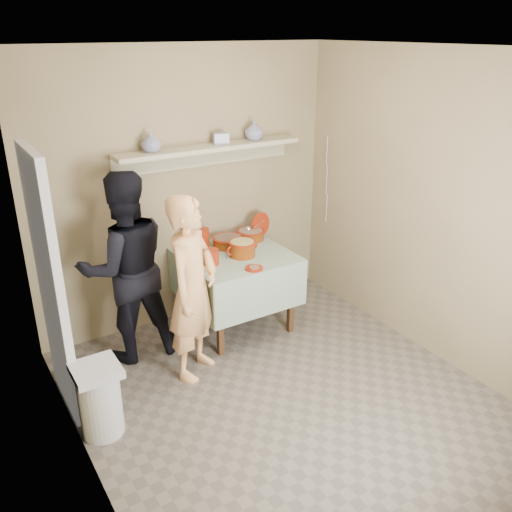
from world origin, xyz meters
TOP-DOWN VIEW (x-y plane):
  - ground at (0.00, 0.00)m, footprint 3.50×3.50m
  - tile_panel at (-1.46, 0.95)m, footprint 0.06×0.70m
  - plate_stack_a at (-0.04, 1.58)m, footprint 0.14×0.14m
  - plate_stack_b at (0.07, 1.61)m, footprint 0.15×0.15m
  - bowl_stack at (-0.05, 1.18)m, footprint 0.14×0.14m
  - empty_bowl at (-0.02, 1.39)m, footprint 0.16×0.16m
  - propped_lid at (0.71, 1.56)m, footprint 0.25×0.10m
  - vase_right at (0.68, 1.63)m, footprint 0.23×0.23m
  - vase_left at (-0.36, 1.64)m, footprint 0.20×0.20m
  - ceramic_box at (0.32, 1.64)m, footprint 0.16×0.13m
  - person_cook at (-0.42, 0.79)m, footprint 0.68×0.64m
  - person_helper at (-0.78, 1.34)m, footprint 0.86×0.69m
  - room_shell at (0.00, 0.00)m, footprint 3.04×3.54m
  - serving_table at (0.25, 1.28)m, footprint 0.97×0.97m
  - cazuela_meat_a at (0.28, 1.48)m, footprint 0.30×0.30m
  - cazuela_meat_b at (0.57, 1.52)m, footprint 0.28×0.28m
  - ladle at (0.55, 1.53)m, footprint 0.08×0.26m
  - cazuela_rice at (0.28, 1.20)m, footprint 0.33×0.25m
  - front_plate at (0.21, 0.88)m, footprint 0.16×0.16m
  - wall_shelf at (0.20, 1.65)m, footprint 1.80×0.25m
  - trash_bin at (-1.34, 0.46)m, footprint 0.32×0.32m
  - electrical_cord at (1.47, 1.48)m, footprint 0.01×0.05m

SIDE VIEW (x-z plane):
  - ground at x=0.00m, z-range 0.00..0.00m
  - trash_bin at x=-1.34m, z-range 0.00..0.56m
  - serving_table at x=0.25m, z-range 0.26..1.02m
  - front_plate at x=0.21m, z-range 0.76..0.78m
  - person_cook at x=-0.42m, z-range 0.00..1.56m
  - empty_bowl at x=-0.02m, z-range 0.76..0.81m
  - cazuela_meat_a at x=0.28m, z-range 0.77..0.87m
  - cazuela_meat_b at x=0.57m, z-range 0.77..0.87m
  - bowl_stack at x=-0.05m, z-range 0.76..0.90m
  - person_helper at x=-0.78m, z-range 0.00..1.68m
  - cazuela_rice at x=0.28m, z-range 0.77..0.92m
  - plate_stack_b at x=0.07m, z-range 0.76..0.94m
  - plate_stack_a at x=-0.04m, z-range 0.76..0.95m
  - ladle at x=0.55m, z-range 0.78..0.97m
  - propped_lid at x=0.71m, z-range 0.76..1.00m
  - tile_panel at x=-1.46m, z-range 0.00..2.00m
  - electrical_cord at x=1.47m, z-range 0.80..1.70m
  - room_shell at x=0.00m, z-range 0.30..2.92m
  - wall_shelf at x=0.20m, z-range 1.57..1.78m
  - ceramic_box at x=0.32m, z-range 1.72..1.82m
  - vase_left at x=-0.36m, z-range 1.72..1.90m
  - vase_right at x=0.68m, z-range 1.72..1.90m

